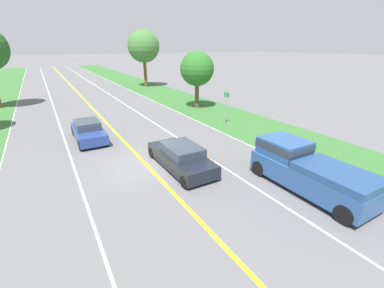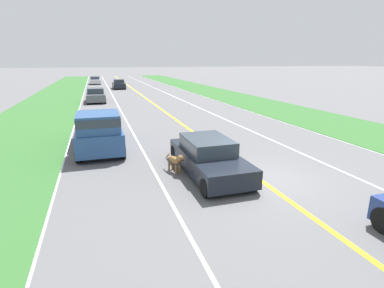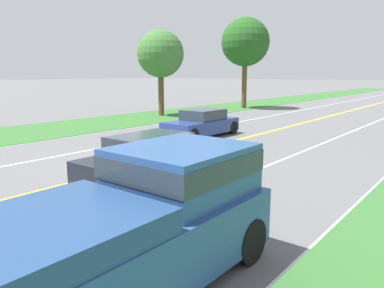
% 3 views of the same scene
% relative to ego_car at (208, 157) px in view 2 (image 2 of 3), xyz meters
% --- Properties ---
extents(ground_plane, '(400.00, 400.00, 0.00)m').
position_rel_ego_car_xyz_m(ground_plane, '(-1.51, 1.20, -0.62)').
color(ground_plane, '#5B5B5E').
extents(centre_divider_line, '(0.18, 160.00, 0.01)m').
position_rel_ego_car_xyz_m(centre_divider_line, '(-1.51, 1.20, -0.62)').
color(centre_divider_line, yellow).
rests_on(centre_divider_line, ground).
extents(lane_edge_line_right, '(0.14, 160.00, 0.01)m').
position_rel_ego_car_xyz_m(lane_edge_line_right, '(5.49, 1.20, -0.62)').
color(lane_edge_line_right, white).
rests_on(lane_edge_line_right, ground).
extents(lane_dash_same_dir, '(0.10, 160.00, 0.01)m').
position_rel_ego_car_xyz_m(lane_dash_same_dir, '(1.99, 1.20, -0.62)').
color(lane_dash_same_dir, white).
rests_on(lane_dash_same_dir, ground).
extents(lane_dash_oncoming, '(0.10, 160.00, 0.01)m').
position_rel_ego_car_xyz_m(lane_dash_oncoming, '(-5.01, 1.20, -0.62)').
color(lane_dash_oncoming, white).
rests_on(lane_dash_oncoming, ground).
extents(ego_car, '(1.89, 4.78, 1.34)m').
position_rel_ego_car_xyz_m(ego_car, '(0.00, 0.00, 0.00)').
color(ego_car, black).
rests_on(ego_car, ground).
extents(dog, '(0.51, 1.21, 0.81)m').
position_rel_ego_car_xyz_m(dog, '(1.21, -0.33, -0.13)').
color(dog, olive).
rests_on(dog, ground).
extents(pickup_truck, '(2.07, 5.46, 1.96)m').
position_rel_ego_car_xyz_m(pickup_truck, '(3.91, -4.67, 0.36)').
color(pickup_truck, '#284C84').
rests_on(pickup_truck, ground).
extents(car_trailing_near, '(1.90, 4.26, 1.42)m').
position_rel_ego_car_xyz_m(car_trailing_near, '(3.95, -22.80, 0.04)').
color(car_trailing_near, '#51565B').
rests_on(car_trailing_near, ground).
extents(car_trailing_mid, '(1.80, 4.36, 1.42)m').
position_rel_ego_car_xyz_m(car_trailing_mid, '(0.46, -37.87, 0.04)').
color(car_trailing_mid, black).
rests_on(car_trailing_mid, ground).
extents(car_trailing_far, '(1.88, 4.66, 1.38)m').
position_rel_ego_car_xyz_m(car_trailing_far, '(3.89, -48.75, 0.03)').
color(car_trailing_far, silver).
rests_on(car_trailing_far, ground).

